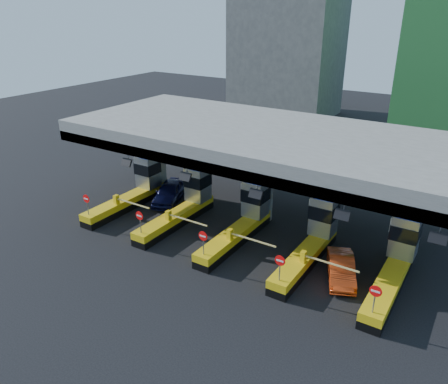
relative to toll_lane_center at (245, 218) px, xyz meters
The scene contains 10 objects.
ground 1.42m from the toll_lane_center, 90.42° to the right, with size 120.00×120.00×0.00m, color black.
toll_canopy 5.40m from the toll_lane_center, 90.02° to the left, with size 28.00×12.09×7.00m.
toll_lane_far_left 10.00m from the toll_lane_center, behind, with size 4.43×8.00×4.16m.
toll_lane_left 5.00m from the toll_lane_center, behind, with size 4.43×8.00×4.16m.
toll_lane_center is the anchor object (origin of this frame).
toll_lane_right 5.00m from the toll_lane_center, ahead, with size 4.43×8.00×4.16m.
toll_lane_far_right 10.00m from the toll_lane_center, ahead, with size 4.43×8.00×4.16m.
bg_building_concrete 39.11m from the toll_lane_center, 111.40° to the left, with size 14.00×10.00×18.00m, color #4C4C49.
van 8.23m from the toll_lane_center, 167.55° to the left, with size 1.93×4.80×1.63m, color black.
red_car 7.49m from the toll_lane_center, 11.09° to the right, with size 1.42×4.06×1.34m, color #BF350E.
Camera 1 is at (13.17, -22.94, 14.69)m, focal length 35.00 mm.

